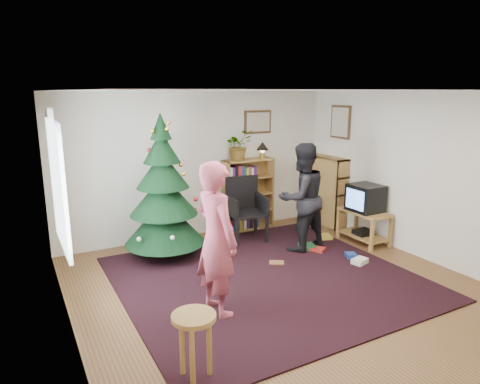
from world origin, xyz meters
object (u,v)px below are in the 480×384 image
tv_stand (364,224)px  person_standing (216,239)px  bookshelf_back (248,194)px  christmas_tree (164,199)px  person_by_chair (302,198)px  potted_plant (238,145)px  picture_right (341,122)px  stool (194,330)px  armchair (244,206)px  picture_back (258,122)px  bookshelf_right (325,190)px  table_lamp (263,147)px  crt_tv (365,198)px

tv_stand → person_standing: 3.38m
bookshelf_back → tv_stand: bearing=-49.7°
christmas_tree → person_by_chair: (2.01, -0.73, -0.05)m
person_standing → potted_plant: bearing=-41.2°
picture_right → stool: 5.29m
tv_stand → armchair: size_ratio=0.79×
picture_back → person_standing: bearing=-128.4°
person_standing → picture_back: bearing=-46.7°
christmas_tree → bookshelf_right: (3.28, 0.21, -0.25)m
table_lamp → stool: bearing=-128.6°
picture_back → person_by_chair: size_ratio=0.32×
christmas_tree → table_lamp: (2.11, 0.63, 0.58)m
stool → tv_stand: bearing=26.8°
crt_tv → armchair: armchair is taller
crt_tv → stool: size_ratio=0.79×
crt_tv → potted_plant: (-1.54, 1.59, 0.79)m
crt_tv → tv_stand: bearing=-0.0°
person_by_chair → stool: bearing=36.2°
tv_stand → stool: bearing=-153.2°
bookshelf_right → person_by_chair: size_ratio=0.75×
christmas_tree → potted_plant: size_ratio=4.13×
bookshelf_right → bookshelf_back: bearing=74.1°
armchair → person_by_chair: (0.54, -0.92, 0.28)m
stool → crt_tv: bearing=26.9°
crt_tv → potted_plant: size_ratio=0.95×
potted_plant → table_lamp: bearing=0.0°
armchair → potted_plant: bearing=81.7°
picture_right → table_lamp: 1.50m
bookshelf_back → person_by_chair: person_by_chair is taller
picture_right → crt_tv: 1.56m
crt_tv → table_lamp: size_ratio=1.69×
crt_tv → person_by_chair: (-1.15, 0.22, 0.09)m
picture_right → armchair: (-1.94, 0.14, -1.37)m
person_by_chair → potted_plant: bearing=-76.3°
christmas_tree → stool: (-0.73, -2.92, -0.42)m
christmas_tree → person_standing: size_ratio=1.24×
crt_tv → person_standing: (-3.19, -0.95, 0.11)m
stool → person_standing: person_standing is taller
christmas_tree → table_lamp: bearing=16.7°
picture_back → picture_right: 1.51m
picture_back → person_by_chair: 1.85m
tv_stand → table_lamp: 2.24m
crt_tv → table_lamp: table_lamp is taller
tv_stand → potted_plant: potted_plant is taller
crt_tv → picture_back: bearing=121.8°
picture_back → bookshelf_right: size_ratio=0.42×
bookshelf_back → picture_back: bearing=26.2°
christmas_tree → person_by_chair: christmas_tree is taller
bookshelf_right → potted_plant: size_ratio=2.43×
picture_back → christmas_tree: size_ratio=0.25×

